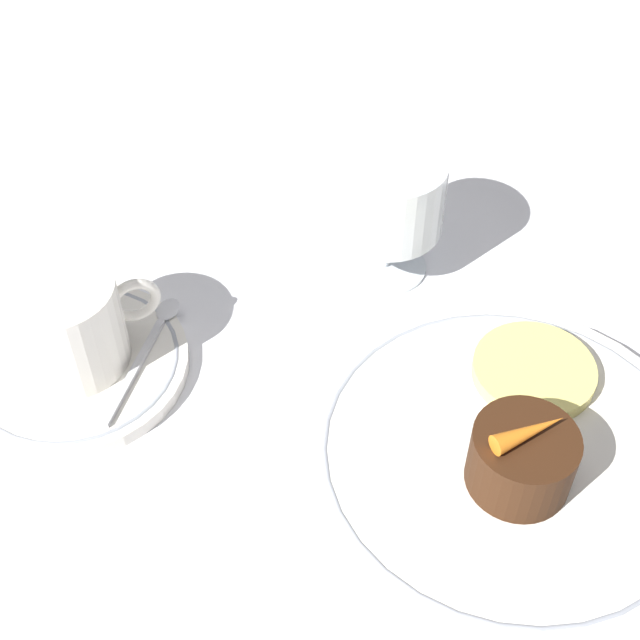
% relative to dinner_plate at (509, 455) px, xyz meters
% --- Properties ---
extents(ground_plane, '(3.00, 3.00, 0.00)m').
position_rel_dinner_plate_xyz_m(ground_plane, '(-0.03, 0.02, -0.01)').
color(ground_plane, white).
extents(dinner_plate, '(0.25, 0.25, 0.01)m').
position_rel_dinner_plate_xyz_m(dinner_plate, '(0.00, 0.00, 0.00)').
color(dinner_plate, white).
rests_on(dinner_plate, ground_plane).
extents(saucer, '(0.15, 0.15, 0.01)m').
position_rel_dinner_plate_xyz_m(saucer, '(-0.23, 0.18, -0.00)').
color(saucer, white).
rests_on(saucer, ground_plane).
extents(coffee_cup, '(0.10, 0.08, 0.07)m').
position_rel_dinner_plate_xyz_m(coffee_cup, '(-0.23, 0.18, 0.04)').
color(coffee_cup, white).
rests_on(coffee_cup, saucer).
extents(spoon, '(0.08, 0.10, 0.00)m').
position_rel_dinner_plate_xyz_m(spoon, '(-0.18, 0.17, 0.00)').
color(spoon, silver).
rests_on(spoon, saucer).
extents(wine_glass, '(0.08, 0.08, 0.10)m').
position_rel_dinner_plate_xyz_m(wine_glass, '(0.01, 0.19, 0.06)').
color(wine_glass, silver).
rests_on(wine_glass, ground_plane).
extents(dessert_cake, '(0.06, 0.06, 0.04)m').
position_rel_dinner_plate_xyz_m(dessert_cake, '(-0.01, -0.02, 0.03)').
color(dessert_cake, '#381E0F').
rests_on(dessert_cake, dinner_plate).
extents(carrot_garnish, '(0.05, 0.01, 0.01)m').
position_rel_dinner_plate_xyz_m(carrot_garnish, '(-0.01, -0.02, 0.05)').
color(carrot_garnish, orange).
rests_on(carrot_garnish, dessert_cake).
extents(pineapple_slice, '(0.08, 0.08, 0.01)m').
position_rel_dinner_plate_xyz_m(pineapple_slice, '(0.04, 0.05, 0.01)').
color(pineapple_slice, '#EFE075').
rests_on(pineapple_slice, dinner_plate).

